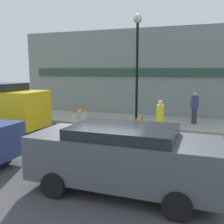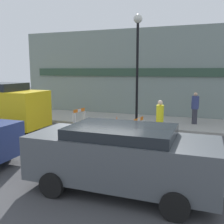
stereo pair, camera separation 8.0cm
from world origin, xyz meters
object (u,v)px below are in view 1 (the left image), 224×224
person_worker (160,119)px  parked_car_1 (123,154)px  person_pedestrian (195,107)px  streetlamp_post (137,55)px

person_worker → parked_car_1: person_worker is taller
person_worker → person_pedestrian: 3.88m
person_pedestrian → parked_car_1: size_ratio=0.37×
person_pedestrian → parked_car_1: person_pedestrian is taller
person_worker → parked_car_1: bearing=95.0°
person_worker → parked_car_1: size_ratio=0.38×
parked_car_1 → person_worker: bearing=88.9°
parked_car_1 → person_pedestrian: bearing=81.3°
streetlamp_post → person_worker: 4.12m
person_pedestrian → parked_car_1: bearing=56.9°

